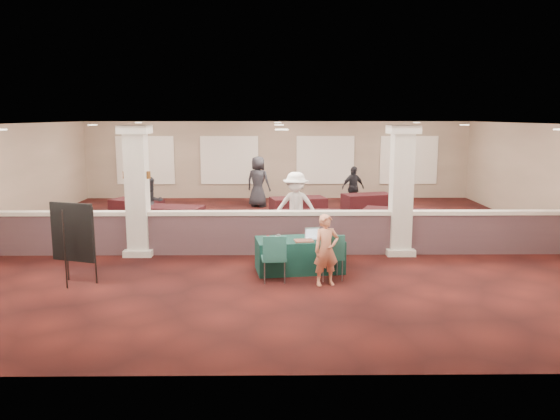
{
  "coord_description": "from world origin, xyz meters",
  "views": [
    {
      "loc": [
        -0.14,
        -14.81,
        3.43
      ],
      "look_at": [
        0.0,
        -2.0,
        1.21
      ],
      "focal_mm": 35.0,
      "sensor_mm": 36.0,
      "label": 1
    }
  ],
  "objects_px": {
    "far_table_front_left": "(171,219)",
    "attendee_c": "(353,188)",
    "far_table_back_left": "(137,209)",
    "attendee_a": "(152,202)",
    "easel_board": "(72,233)",
    "conf_chair_main": "(332,253)",
    "woman": "(326,250)",
    "far_table_back_center": "(298,208)",
    "far_table_front_right": "(399,224)",
    "far_table_back_right": "(368,204)",
    "conf_chair_side": "(274,254)",
    "attendee_d": "(258,182)",
    "near_table": "(299,255)",
    "attendee_b": "(296,207)",
    "far_table_front_center": "(308,225)"
  },
  "relations": [
    {
      "from": "conf_chair_main",
      "to": "far_table_back_left",
      "type": "bearing_deg",
      "value": 121.8
    },
    {
      "from": "easel_board",
      "to": "far_table_back_center",
      "type": "distance_m",
      "value": 8.71
    },
    {
      "from": "conf_chair_main",
      "to": "far_table_back_right",
      "type": "xyz_separation_m",
      "value": [
        2.11,
        7.96,
        -0.24
      ]
    },
    {
      "from": "far_table_back_right",
      "to": "attendee_b",
      "type": "distance_m",
      "value": 5.08
    },
    {
      "from": "far_table_front_left",
      "to": "far_table_back_center",
      "type": "relative_size",
      "value": 1.04
    },
    {
      "from": "near_table",
      "to": "attendee_d",
      "type": "distance_m",
      "value": 8.85
    },
    {
      "from": "near_table",
      "to": "far_table_back_right",
      "type": "distance_m",
      "value": 7.75
    },
    {
      "from": "easel_board",
      "to": "far_table_back_center",
      "type": "bearing_deg",
      "value": 74.86
    },
    {
      "from": "easel_board",
      "to": "attendee_d",
      "type": "relative_size",
      "value": 0.89
    },
    {
      "from": "far_table_front_right",
      "to": "far_table_back_left",
      "type": "height_order",
      "value": "far_table_front_right"
    },
    {
      "from": "conf_chair_main",
      "to": "woman",
      "type": "bearing_deg",
      "value": -122.58
    },
    {
      "from": "far_table_back_right",
      "to": "attendee_a",
      "type": "relative_size",
      "value": 1.1
    },
    {
      "from": "easel_board",
      "to": "far_table_front_left",
      "type": "relative_size",
      "value": 0.91
    },
    {
      "from": "near_table",
      "to": "far_table_back_center",
      "type": "relative_size",
      "value": 1.05
    },
    {
      "from": "conf_chair_main",
      "to": "conf_chair_side",
      "type": "relative_size",
      "value": 0.99
    },
    {
      "from": "attendee_b",
      "to": "attendee_c",
      "type": "xyz_separation_m",
      "value": [
        2.32,
        5.15,
        -0.16
      ]
    },
    {
      "from": "far_table_front_right",
      "to": "attendee_c",
      "type": "xyz_separation_m",
      "value": [
        -0.61,
        4.85,
        0.4
      ]
    },
    {
      "from": "easel_board",
      "to": "attendee_a",
      "type": "bearing_deg",
      "value": 106.25
    },
    {
      "from": "attendee_a",
      "to": "attendee_b",
      "type": "distance_m",
      "value": 4.77
    },
    {
      "from": "far_table_front_left",
      "to": "far_table_front_right",
      "type": "height_order",
      "value": "far_table_front_right"
    },
    {
      "from": "near_table",
      "to": "attendee_a",
      "type": "relative_size",
      "value": 1.21
    },
    {
      "from": "woman",
      "to": "far_table_back_center",
      "type": "height_order",
      "value": "woman"
    },
    {
      "from": "near_table",
      "to": "conf_chair_main",
      "type": "distance_m",
      "value": 0.99
    },
    {
      "from": "easel_board",
      "to": "woman",
      "type": "xyz_separation_m",
      "value": [
        5.14,
        -0.07,
        -0.35
      ]
    },
    {
      "from": "near_table",
      "to": "conf_chair_main",
      "type": "xyz_separation_m",
      "value": [
        0.64,
        -0.72,
        0.22
      ]
    },
    {
      "from": "near_table",
      "to": "far_table_back_right",
      "type": "height_order",
      "value": "near_table"
    },
    {
      "from": "woman",
      "to": "attendee_b",
      "type": "xyz_separation_m",
      "value": [
        -0.46,
        4.04,
        0.22
      ]
    },
    {
      "from": "far_table_back_left",
      "to": "attendee_c",
      "type": "bearing_deg",
      "value": 14.52
    },
    {
      "from": "conf_chair_main",
      "to": "far_table_front_center",
      "type": "distance_m",
      "value": 4.03
    },
    {
      "from": "near_table",
      "to": "woman",
      "type": "relative_size",
      "value": 1.29
    },
    {
      "from": "far_table_back_center",
      "to": "attendee_b",
      "type": "distance_m",
      "value": 3.26
    },
    {
      "from": "far_table_front_left",
      "to": "attendee_c",
      "type": "xyz_separation_m",
      "value": [
        6.02,
        3.87,
        0.42
      ]
    },
    {
      "from": "woman",
      "to": "attendee_a",
      "type": "height_order",
      "value": "attendee_a"
    },
    {
      "from": "woman",
      "to": "far_table_front_left",
      "type": "xyz_separation_m",
      "value": [
        -4.15,
        5.32,
        -0.36
      ]
    },
    {
      "from": "conf_chair_side",
      "to": "far_table_back_center",
      "type": "height_order",
      "value": "conf_chair_side"
    },
    {
      "from": "near_table",
      "to": "attendee_a",
      "type": "xyz_separation_m",
      "value": [
        -4.35,
        4.86,
        0.42
      ]
    },
    {
      "from": "conf_chair_main",
      "to": "attendee_a",
      "type": "height_order",
      "value": "attendee_a"
    },
    {
      "from": "near_table",
      "to": "easel_board",
      "type": "distance_m",
      "value": 4.8
    },
    {
      "from": "conf_chair_side",
      "to": "attendee_d",
      "type": "relative_size",
      "value": 0.52
    },
    {
      "from": "far_table_front_right",
      "to": "far_table_back_left",
      "type": "relative_size",
      "value": 1.19
    },
    {
      "from": "easel_board",
      "to": "attendee_d",
      "type": "distance_m",
      "value": 10.33
    },
    {
      "from": "far_table_front_center",
      "to": "far_table_back_center",
      "type": "distance_m",
      "value": 2.9
    },
    {
      "from": "attendee_b",
      "to": "far_table_front_left",
      "type": "bearing_deg",
      "value": 172.35
    },
    {
      "from": "far_table_back_right",
      "to": "attendee_d",
      "type": "height_order",
      "value": "attendee_d"
    },
    {
      "from": "attendee_a",
      "to": "attendee_d",
      "type": "relative_size",
      "value": 0.82
    },
    {
      "from": "far_table_back_left",
      "to": "attendee_a",
      "type": "xyz_separation_m",
      "value": [
        0.81,
        -1.34,
        0.45
      ]
    },
    {
      "from": "easel_board",
      "to": "woman",
      "type": "height_order",
      "value": "easel_board"
    },
    {
      "from": "conf_chair_side",
      "to": "woman",
      "type": "distance_m",
      "value": 1.09
    },
    {
      "from": "woman",
      "to": "far_table_back_right",
      "type": "height_order",
      "value": "woman"
    },
    {
      "from": "near_table",
      "to": "easel_board",
      "type": "height_order",
      "value": "easel_board"
    }
  ]
}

